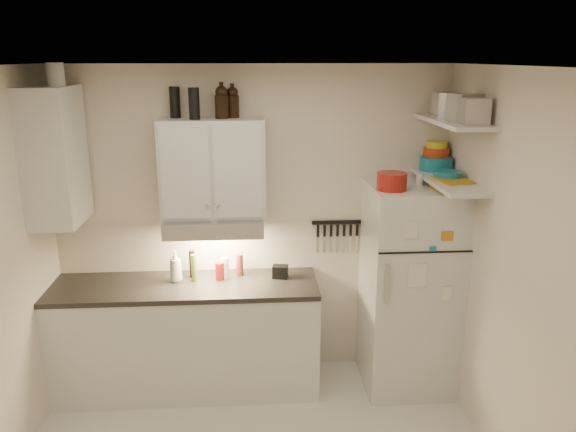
{
  "coord_description": "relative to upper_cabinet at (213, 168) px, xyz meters",
  "views": [
    {
      "loc": [
        -0.01,
        -2.96,
        2.66
      ],
      "look_at": [
        0.25,
        0.9,
        1.55
      ],
      "focal_mm": 35.0,
      "sensor_mm": 36.0,
      "label": 1
    }
  ],
  "objects": [
    {
      "name": "range_hood",
      "position": [
        0.0,
        -0.06,
        -0.44
      ],
      "size": [
        0.76,
        0.46,
        0.12
      ],
      "primitive_type": "cube",
      "color": "silver",
      "rests_on": "back_wall"
    },
    {
      "name": "knife_strip",
      "position": [
        1.0,
        0.15,
        -0.51
      ],
      "size": [
        0.42,
        0.02,
        0.03
      ],
      "primitive_type": "cube",
      "color": "black",
      "rests_on": "back_wall"
    },
    {
      "name": "back_wall",
      "position": [
        0.3,
        0.18,
        -0.53
      ],
      "size": [
        3.2,
        0.02,
        2.6
      ],
      "primitive_type": "cube",
      "color": "beige",
      "rests_on": "ground"
    },
    {
      "name": "dutch_oven",
      "position": [
        1.33,
        -0.31,
        -0.06
      ],
      "size": [
        0.29,
        0.29,
        0.13
      ],
      "primitive_type": "cylinder",
      "rotation": [
        0.0,
        0.0,
        -0.35
      ],
      "color": "maroon",
      "rests_on": "fridge"
    },
    {
      "name": "red_jar",
      "position": [
        0.03,
        -0.05,
        -0.83
      ],
      "size": [
        0.08,
        0.08,
        0.15
      ],
      "primitive_type": "cylinder",
      "rotation": [
        0.0,
        0.0,
        0.04
      ],
      "color": "maroon",
      "rests_on": "countertop"
    },
    {
      "name": "tin_a",
      "position": [
        1.78,
        -0.43,
        0.48
      ],
      "size": [
        0.23,
        0.22,
        0.19
      ],
      "primitive_type": "cube",
      "rotation": [
        0.0,
        0.0,
        0.32
      ],
      "color": "#AAAAAD",
      "rests_on": "shelf_hi"
    },
    {
      "name": "growler_a",
      "position": [
        0.08,
        0.0,
        0.5
      ],
      "size": [
        0.12,
        0.12,
        0.25
      ],
      "primitive_type": null,
      "rotation": [
        0.0,
        0.0,
        -0.19
      ],
      "color": "black",
      "rests_on": "upper_cabinet"
    },
    {
      "name": "thermos_b",
      "position": [
        -0.27,
        0.08,
        0.49
      ],
      "size": [
        0.08,
        0.08,
        0.23
      ],
      "primitive_type": "cylinder",
      "rotation": [
        0.0,
        0.0,
        -0.03
      ],
      "color": "black",
      "rests_on": "upper_cabinet"
    },
    {
      "name": "tin_b",
      "position": [
        1.78,
        -0.6,
        0.48
      ],
      "size": [
        0.17,
        0.17,
        0.17
      ],
      "primitive_type": "cube",
      "rotation": [
        0.0,
        0.0,
        -0.01
      ],
      "color": "#AAAAAD",
      "rests_on": "shelf_hi"
    },
    {
      "name": "bowl_teal",
      "position": [
        1.77,
        0.03,
        0.0
      ],
      "size": [
        0.26,
        0.26,
        0.11
      ],
      "primitive_type": "cylinder",
      "color": "#197289",
      "rests_on": "shelf_lo"
    },
    {
      "name": "thermos_a",
      "position": [
        -0.12,
        -0.05,
        0.49
      ],
      "size": [
        0.1,
        0.1,
        0.23
      ],
      "primitive_type": "cylinder",
      "rotation": [
        0.0,
        0.0,
        0.25
      ],
      "color": "black",
      "rests_on": "upper_cabinet"
    },
    {
      "name": "pepper_mill",
      "position": [
        0.18,
        0.02,
        -0.81
      ],
      "size": [
        0.07,
        0.07,
        0.18
      ],
      "primitive_type": "cylinder",
      "rotation": [
        0.0,
        0.0,
        0.31
      ],
      "color": "brown",
      "rests_on": "countertop"
    },
    {
      "name": "vinegar_bottle",
      "position": [
        -0.2,
        0.01,
        -0.79
      ],
      "size": [
        0.05,
        0.05,
        0.23
      ],
      "primitive_type": "cylinder",
      "rotation": [
        0.0,
        0.0,
        0.02
      ],
      "color": "black",
      "rests_on": "countertop"
    },
    {
      "name": "shelf_hi",
      "position": [
        1.75,
        -0.31,
        0.38
      ],
      "size": [
        0.3,
        0.95,
        0.03
      ],
      "primitive_type": "cube",
      "color": "silver",
      "rests_on": "right_wall"
    },
    {
      "name": "fridge",
      "position": [
        1.55,
        -0.18,
        -0.98
      ],
      "size": [
        0.7,
        0.68,
        1.7
      ],
      "primitive_type": "cube",
      "color": "silver",
      "rests_on": "floor"
    },
    {
      "name": "base_cabinet",
      "position": [
        -0.25,
        -0.14,
        -1.39
      ],
      "size": [
        2.1,
        0.6,
        0.88
      ],
      "primitive_type": "cube",
      "color": "silver",
      "rests_on": "floor"
    },
    {
      "name": "countertop",
      "position": [
        -0.25,
        -0.14,
        -0.93
      ],
      "size": [
        2.1,
        0.62,
        0.04
      ],
      "primitive_type": "cube",
      "color": "black",
      "rests_on": "base_cabinet"
    },
    {
      "name": "plates",
      "position": [
        1.76,
        -0.27,
        -0.02
      ],
      "size": [
        0.26,
        0.26,
        0.05
      ],
      "primitive_type": "cylinder",
      "rotation": [
        0.0,
        0.0,
        0.26
      ],
      "color": "#197289",
      "rests_on": "shelf_lo"
    },
    {
      "name": "ceiling",
      "position": [
        0.3,
        -1.33,
        0.78
      ],
      "size": [
        3.2,
        3.0,
        0.02
      ],
      "primitive_type": "cube",
      "color": "white",
      "rests_on": "ground"
    },
    {
      "name": "bowl_yellow",
      "position": [
        1.78,
        0.1,
        0.15
      ],
      "size": [
        0.17,
        0.17,
        0.05
      ],
      "primitive_type": "cylinder",
      "color": "gold",
      "rests_on": "bowl_orange"
    },
    {
      "name": "spice_jar",
      "position": [
        1.58,
        -0.17,
        -0.08
      ],
      "size": [
        0.07,
        0.07,
        0.09
      ],
      "primitive_type": "cylinder",
      "rotation": [
        0.0,
        0.0,
        0.38
      ],
      "color": "silver",
      "rests_on": "fridge"
    },
    {
      "name": "caddy",
      "position": [
        0.51,
        -0.05,
        -0.85
      ],
      "size": [
        0.14,
        0.11,
        0.1
      ],
      "primitive_type": "cube",
      "rotation": [
        0.0,
        0.0,
        -0.19
      ],
      "color": "black",
      "rests_on": "countertop"
    },
    {
      "name": "side_jar",
      "position": [
        -1.06,
        -0.16,
        0.71
      ],
      "size": [
        0.14,
        0.14,
        0.16
      ],
      "primitive_type": "cylinder",
      "rotation": [
        0.0,
        0.0,
        0.2
      ],
      "color": "silver",
      "rests_on": "side_cabinet"
    },
    {
      "name": "book_stack",
      "position": [
        1.76,
        -0.38,
        -0.08
      ],
      "size": [
        0.26,
        0.3,
        0.09
      ],
      "primitive_type": "cube",
      "rotation": [
        0.0,
        0.0,
        0.19
      ],
      "color": "#B37D16",
      "rests_on": "fridge"
    },
    {
      "name": "upper_cabinet",
      "position": [
        0.0,
        0.0,
        0.0
      ],
      "size": [
        0.8,
        0.33,
        0.75
      ],
      "primitive_type": "cube",
      "color": "silver",
      "rests_on": "back_wall"
    },
    {
      "name": "stock_pot",
      "position": [
        1.8,
        -0.0,
        0.48
      ],
      "size": [
        0.28,
        0.28,
        0.17
      ],
      "primitive_type": "cylinder",
      "rotation": [
        0.0,
        0.0,
        0.2
      ],
      "color": "silver",
      "rests_on": "shelf_hi"
    },
    {
      "name": "soap_bottle",
      "position": [
        -0.32,
        -0.07,
        -0.76
      ],
      "size": [
        0.12,
        0.12,
        0.29
      ],
      "primitive_type": "imported",
      "rotation": [
        0.0,
        0.0,
        0.04
      ],
      "color": "silver",
      "rests_on": "countertop"
    },
    {
      "name": "bowl_orange",
      "position": [
        1.78,
        0.1,
        0.09
      ],
      "size": [
        0.21,
        0.21,
        0.06
      ],
      "primitive_type": "cylinder",
      "color": "red",
      "rests_on": "bowl_teal"
    },
    {
      "name": "side_cabinet",
      "position": [
        -1.14,
        -0.14,
        0.12
      ],
      "size": [
        0.33,
        0.55,
        1.0
      ],
      "primitive_type": "cube",
      "color": "silver",
      "rests_on": "left_wall"
    },
    {
      "name": "oil_bottle",
      "position": [
        -0.18,
        -0.08,
        -0.79
      ],
      "size": [
        0.06,
        0.06,
        0.22
      ],
      "primitive_type": "cylinder",
      "rotation": [
        0.0,
        0.0,
        -0.39
      ],
      "color": "#60741D",
      "rests_on": "countertop"
    },
    {
      "name": "clear_bottle",
      "position": [
        0.07,
        -0.04,
        -0.82
      ],
      "size": [
        0.06,
        0.06,
        0.18
      ],
      "primitive_type": "cylinder",
      "rotation": [
        0.0,
        0.0,
        0.08
      ],
      "color": "silver",
      "rests_on": "countertop"
    },
    {
      "name": "growler_b",
      "position": [
        0.16,
        0.06,
        0.49
      ],
      "size": [
        0.12,
        0.12,
        0.24
      ],
      "primitive_type": null,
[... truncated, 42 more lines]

